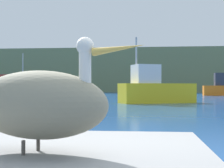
{
  "coord_description": "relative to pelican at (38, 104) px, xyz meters",
  "views": [
    {
      "loc": [
        -0.2,
        -3.21,
        1.16
      ],
      "look_at": [
        -2.31,
        17.98,
        1.3
      ],
      "focal_mm": 52.72,
      "sensor_mm": 36.0,
      "label": 1
    }
  ],
  "objects": [
    {
      "name": "hillside_backdrop",
      "position": [
        1.02,
        66.28,
        3.18
      ],
      "size": [
        140.0,
        15.94,
        8.4
      ],
      "primitive_type": "cube",
      "color": "#6B7A51",
      "rests_on": "ground"
    },
    {
      "name": "fishing_boat_blue",
      "position": [
        -17.42,
        39.98,
        -0.11
      ],
      "size": [
        8.1,
        3.27,
        5.53
      ],
      "rotation": [
        0.0,
        0.0,
        -0.14
      ],
      "color": "blue",
      "rests_on": "ground"
    },
    {
      "name": "pelican",
      "position": [
        0.0,
        0.0,
        0.0
      ],
      "size": [
        1.49,
        0.86,
        0.88
      ],
      "rotation": [
        0.0,
        0.0,
        -0.28
      ],
      "color": "gray",
      "rests_on": "pier_dock"
    },
    {
      "name": "mooring_buoy",
      "position": [
        -2.09,
        7.93,
        -0.74
      ],
      "size": [
        0.55,
        0.55,
        0.55
      ],
      "primitive_type": "sphere",
      "color": "yellow",
      "rests_on": "ground"
    },
    {
      "name": "fishing_boat_yellow",
      "position": [
        1.52,
        20.23,
        -0.08
      ],
      "size": [
        5.42,
        3.69,
        4.46
      ],
      "rotation": [
        0.0,
        0.0,
        3.57
      ],
      "color": "yellow",
      "rests_on": "ground"
    }
  ]
}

